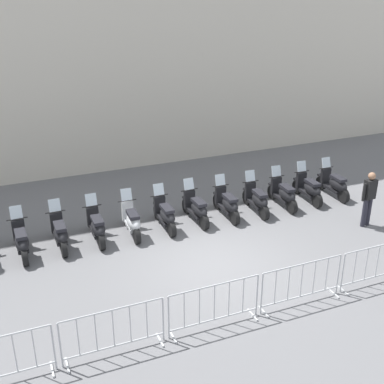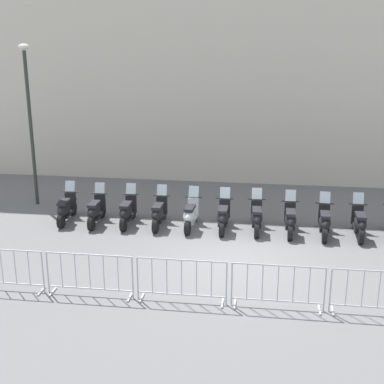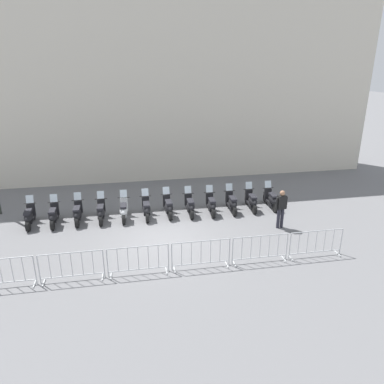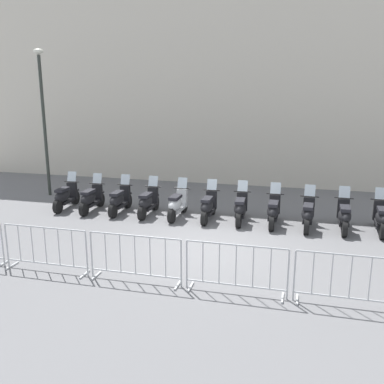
{
  "view_description": "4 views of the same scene",
  "coord_description": "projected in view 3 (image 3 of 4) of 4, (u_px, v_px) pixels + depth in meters",
  "views": [
    {
      "loc": [
        -5.56,
        -9.68,
        6.88
      ],
      "look_at": [
        0.58,
        2.52,
        1.0
      ],
      "focal_mm": 46.15,
      "sensor_mm": 36.0,
      "label": 1
    },
    {
      "loc": [
        -0.31,
        -13.23,
        6.06
      ],
      "look_at": [
        -1.3,
        2.3,
        1.29
      ],
      "focal_mm": 49.99,
      "sensor_mm": 36.0,
      "label": 2
    },
    {
      "loc": [
        -2.22,
        -13.06,
        6.97
      ],
      "look_at": [
        1.71,
        1.91,
        1.29
      ],
      "focal_mm": 33.92,
      "sensor_mm": 36.0,
      "label": 3
    },
    {
      "loc": [
        1.44,
        -10.13,
        4.01
      ],
      "look_at": [
        -0.89,
        2.67,
        0.87
      ],
      "focal_mm": 38.75,
      "sensor_mm": 36.0,
      "label": 4
    }
  ],
  "objects": [
    {
      "name": "barrier_segment_3",
      "position": [
        201.0,
        255.0,
        12.71
      ],
      "size": [
        2.09,
        0.58,
        1.07
      ],
      "color": "#B2B5B7",
      "rests_on": "ground"
    },
    {
      "name": "officer_near_row_end",
      "position": [
        281.0,
        207.0,
        15.63
      ],
      "size": [
        0.55,
        0.23,
        1.73
      ],
      "color": "#23232D",
      "rests_on": "ground"
    },
    {
      "name": "motorcycle_8",
      "position": [
        211.0,
        205.0,
        17.27
      ],
      "size": [
        0.61,
        1.72,
        1.24
      ],
      "color": "black",
      "rests_on": "ground"
    },
    {
      "name": "motorcycle_7",
      "position": [
        190.0,
        206.0,
        17.15
      ],
      "size": [
        0.56,
        1.73,
        1.24
      ],
      "color": "black",
      "rests_on": "ground"
    },
    {
      "name": "ground_plane",
      "position": [
        163.0,
        241.0,
        14.79
      ],
      "size": [
        120.0,
        120.0,
        0.0
      ],
      "primitive_type": "plane",
      "color": "slate"
    },
    {
      "name": "barrier_segment_2",
      "position": [
        138.0,
        260.0,
        12.34
      ],
      "size": [
        2.09,
        0.58,
        1.07
      ],
      "color": "#B2B5B7",
      "rests_on": "ground"
    },
    {
      "name": "building_facade",
      "position": [
        144.0,
        83.0,
        21.25
      ],
      "size": [
        28.1,
        4.44,
        11.32
      ],
      "primitive_type": "cube",
      "rotation": [
        0.0,
        0.0,
        -0.07
      ],
      "color": "beige",
      "rests_on": "ground"
    },
    {
      "name": "motorcycle_9",
      "position": [
        232.0,
        203.0,
        17.5
      ],
      "size": [
        0.57,
        1.73,
        1.24
      ],
      "color": "black",
      "rests_on": "ground"
    },
    {
      "name": "motorcycle_10",
      "position": [
        251.0,
        201.0,
        17.74
      ],
      "size": [
        0.6,
        1.72,
        1.24
      ],
      "color": "black",
      "rests_on": "ground"
    },
    {
      "name": "motorcycle_5",
      "position": [
        146.0,
        209.0,
        16.81
      ],
      "size": [
        0.56,
        1.73,
        1.24
      ],
      "color": "black",
      "rests_on": "ground"
    },
    {
      "name": "motorcycle_11",
      "position": [
        271.0,
        199.0,
        17.9
      ],
      "size": [
        0.56,
        1.73,
        1.24
      ],
      "color": "black",
      "rests_on": "ground"
    },
    {
      "name": "barrier_segment_1",
      "position": [
        72.0,
        267.0,
        11.97
      ],
      "size": [
        2.09,
        0.58,
        1.07
      ],
      "color": "#B2B5B7",
      "rests_on": "ground"
    },
    {
      "name": "motorcycle_0",
      "position": [
        29.0,
        216.0,
        15.97
      ],
      "size": [
        0.56,
        1.72,
        1.24
      ],
      "color": "black",
      "rests_on": "ground"
    },
    {
      "name": "motorcycle_2",
      "position": [
        78.0,
        213.0,
        16.32
      ],
      "size": [
        0.56,
        1.73,
        1.24
      ],
      "color": "black",
      "rests_on": "ground"
    },
    {
      "name": "barrier_segment_5",
      "position": [
        316.0,
        244.0,
        13.46
      ],
      "size": [
        2.09,
        0.58,
        1.07
      ],
      "color": "#B2B5B7",
      "rests_on": "ground"
    },
    {
      "name": "motorcycle_4",
      "position": [
        124.0,
        210.0,
        16.63
      ],
      "size": [
        0.59,
        1.72,
        1.24
      ],
      "color": "black",
      "rests_on": "ground"
    },
    {
      "name": "barrier_segment_4",
      "position": [
        260.0,
        249.0,
        13.09
      ],
      "size": [
        2.09,
        0.58,
        1.07
      ],
      "color": "#B2B5B7",
      "rests_on": "ground"
    },
    {
      "name": "motorcycle_3",
      "position": [
        101.0,
        212.0,
        16.48
      ],
      "size": [
        0.56,
        1.73,
        1.24
      ],
      "color": "black",
      "rests_on": "ground"
    },
    {
      "name": "barrier_segment_0",
      "position": [
        1.0,
        273.0,
        11.59
      ],
      "size": [
        2.09,
        0.58,
        1.07
      ],
      "color": "#B2B5B7",
      "rests_on": "ground"
    },
    {
      "name": "motorcycle_6",
      "position": [
        168.0,
        207.0,
        17.03
      ],
      "size": [
        0.56,
        1.72,
        1.24
      ],
      "color": "black",
      "rests_on": "ground"
    },
    {
      "name": "motorcycle_1",
      "position": [
        54.0,
        215.0,
        16.08
      ],
      "size": [
        0.56,
        1.72,
        1.24
      ],
      "color": "black",
      "rests_on": "ground"
    }
  ]
}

